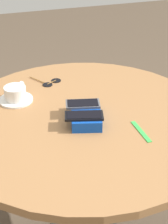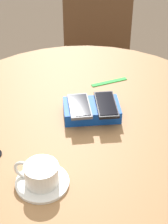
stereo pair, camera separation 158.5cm
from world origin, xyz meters
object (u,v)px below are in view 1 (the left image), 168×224
at_px(phone_box, 85,115).
at_px(phone_gray, 84,104).
at_px(sunglasses, 50,82).
at_px(lanyard_strap, 141,131).
at_px(phone_black, 84,116).
at_px(saucer, 16,100).
at_px(coffee_cup, 16,92).
at_px(round_table, 84,140).

bearing_deg(phone_box, phone_gray, -11.94).
bearing_deg(sunglasses, lanyard_strap, -154.88).
relative_size(phone_gray, sunglasses, 1.08).
bearing_deg(sunglasses, phone_black, -174.18).
distance_m(saucer, lanyard_strap, 0.53).
height_order(phone_gray, coffee_cup, coffee_cup).
bearing_deg(phone_black, sunglasses, 5.82).
xyz_separation_m(round_table, sunglasses, (0.32, 0.06, 0.11)).
bearing_deg(phone_box, saucer, 44.98).
bearing_deg(phone_gray, phone_box, 168.06).
xyz_separation_m(round_table, phone_box, (-0.03, 0.00, 0.13)).
distance_m(round_table, sunglasses, 0.34).
height_order(phone_box, sunglasses, phone_box).
distance_m(phone_box, coffee_cup, 0.32).
height_order(round_table, sunglasses, sunglasses).
bearing_deg(round_table, phone_black, 162.87).
height_order(round_table, saucer, saucer).
height_order(phone_gray, sunglasses, phone_gray).
bearing_deg(phone_black, saucer, 38.13).
bearing_deg(round_table, phone_gray, -17.39).
bearing_deg(coffee_cup, round_table, -131.60).
bearing_deg(phone_black, coffee_cup, 37.65).
bearing_deg(round_table, sunglasses, 10.63).
distance_m(saucer, sunglasses, 0.21).
relative_size(phone_box, sunglasses, 1.53).
distance_m(phone_gray, sunglasses, 0.31).
height_order(saucer, lanyard_strap, saucer).
xyz_separation_m(phone_gray, sunglasses, (0.30, 0.06, -0.05)).
xyz_separation_m(phone_box, saucer, (0.23, 0.23, -0.02)).
relative_size(coffee_cup, lanyard_strap, 0.79).
bearing_deg(coffee_cup, phone_box, -135.55).
relative_size(phone_black, saucer, 1.07).
xyz_separation_m(round_table, lanyard_strap, (-0.16, -0.16, 0.11)).
bearing_deg(saucer, phone_black, -141.87).
xyz_separation_m(saucer, sunglasses, (0.12, -0.17, -0.00)).
xyz_separation_m(coffee_cup, lanyard_strap, (-0.36, -0.39, -0.03)).
relative_size(phone_box, phone_black, 1.33).
distance_m(phone_gray, coffee_cup, 0.30).
xyz_separation_m(phone_box, sunglasses, (0.34, 0.06, -0.02)).
relative_size(phone_black, sunglasses, 1.15).
height_order(phone_box, phone_black, phone_black).
bearing_deg(saucer, round_table, -131.04).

